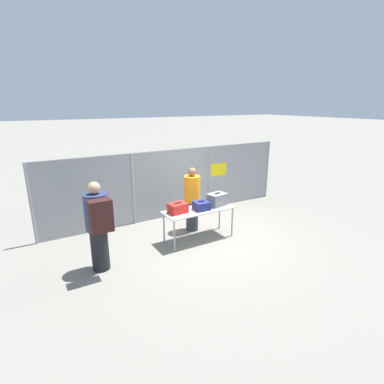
% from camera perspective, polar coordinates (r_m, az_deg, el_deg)
% --- Properties ---
extents(ground_plane, '(120.00, 120.00, 0.00)m').
position_cam_1_polar(ground_plane, '(7.62, 3.21, -8.85)').
color(ground_plane, gray).
extents(fence_section, '(7.54, 0.07, 1.99)m').
position_cam_1_polar(fence_section, '(8.81, -3.49, 1.98)').
color(fence_section, gray).
rests_on(fence_section, ground_plane).
extents(inspection_table, '(1.76, 0.67, 0.79)m').
position_cam_1_polar(inspection_table, '(7.31, 1.34, -3.80)').
color(inspection_table, silver).
rests_on(inspection_table, ground_plane).
extents(suitcase_red, '(0.45, 0.35, 0.25)m').
position_cam_1_polar(suitcase_red, '(7.02, -2.73, -3.08)').
color(suitcase_red, red).
rests_on(suitcase_red, inspection_table).
extents(suitcase_navy, '(0.36, 0.36, 0.23)m').
position_cam_1_polar(suitcase_navy, '(7.23, 1.79, -2.61)').
color(suitcase_navy, navy).
rests_on(suitcase_navy, inspection_table).
extents(suitcase_grey, '(0.52, 0.42, 0.33)m').
position_cam_1_polar(suitcase_grey, '(7.53, 4.83, -1.43)').
color(suitcase_grey, slate).
rests_on(suitcase_grey, inspection_table).
extents(traveler_hooded, '(0.46, 0.71, 1.85)m').
position_cam_1_polar(traveler_hooded, '(6.13, -17.43, -5.81)').
color(traveler_hooded, black).
rests_on(traveler_hooded, ground_plane).
extents(security_worker_near, '(0.42, 0.42, 1.70)m').
position_cam_1_polar(security_worker_near, '(7.80, 0.02, -1.25)').
color(security_worker_near, '#383D4C').
rests_on(security_worker_near, ground_plane).
extents(utility_trailer, '(3.42, 2.05, 0.73)m').
position_cam_1_polar(utility_trailer, '(12.06, 0.25, 2.95)').
color(utility_trailer, silver).
rests_on(utility_trailer, ground_plane).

